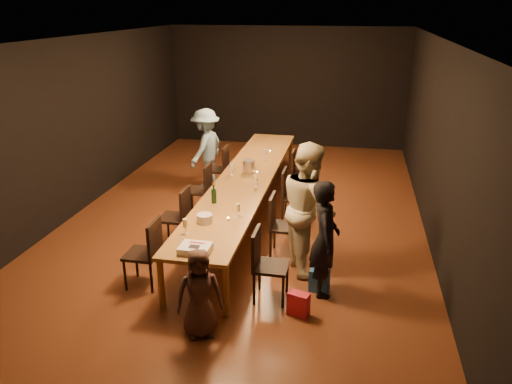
% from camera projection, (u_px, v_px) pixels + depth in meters
% --- Properties ---
extents(ground, '(10.00, 10.00, 0.00)m').
position_uv_depth(ground, '(246.00, 218.00, 8.68)').
color(ground, '#492312').
rests_on(ground, ground).
extents(room_shell, '(6.04, 10.04, 3.02)m').
position_uv_depth(room_shell, '(245.00, 99.00, 7.95)').
color(room_shell, black).
rests_on(room_shell, ground).
extents(table, '(0.90, 6.00, 0.75)m').
position_uv_depth(table, '(246.00, 180.00, 8.44)').
color(table, olive).
rests_on(table, ground).
extents(chair_right_0, '(0.42, 0.42, 0.93)m').
position_uv_depth(chair_right_0, '(271.00, 266.00, 6.16)').
color(chair_right_0, black).
rests_on(chair_right_0, ground).
extents(chair_right_1, '(0.42, 0.42, 0.93)m').
position_uv_depth(chair_right_1, '(285.00, 226.00, 7.26)').
color(chair_right_1, black).
rests_on(chair_right_1, ground).
extents(chair_right_2, '(0.42, 0.42, 0.93)m').
position_uv_depth(chair_right_2, '(295.00, 197.00, 8.36)').
color(chair_right_2, black).
rests_on(chair_right_2, ground).
extents(chair_right_3, '(0.42, 0.42, 0.93)m').
position_uv_depth(chair_right_3, '(303.00, 174.00, 9.47)').
color(chair_right_3, black).
rests_on(chair_right_3, ground).
extents(chair_left_0, '(0.42, 0.42, 0.93)m').
position_uv_depth(chair_left_0, '(142.00, 253.00, 6.47)').
color(chair_left_0, black).
rests_on(chair_left_0, ground).
extents(chair_left_1, '(0.42, 0.42, 0.93)m').
position_uv_depth(chair_left_1, '(174.00, 217.00, 7.57)').
color(chair_left_1, black).
rests_on(chair_left_1, ground).
extents(chair_left_2, '(0.42, 0.42, 0.93)m').
position_uv_depth(chair_left_2, '(198.00, 190.00, 8.68)').
color(chair_left_2, black).
rests_on(chair_left_2, ground).
extents(chair_left_3, '(0.42, 0.42, 0.93)m').
position_uv_depth(chair_left_3, '(216.00, 169.00, 9.78)').
color(chair_left_3, black).
rests_on(chair_left_3, ground).
extents(woman_birthday, '(0.43, 0.60, 1.52)m').
position_uv_depth(woman_birthday, '(325.00, 239.00, 6.21)').
color(woman_birthday, black).
rests_on(woman_birthday, ground).
extents(woman_tan, '(0.98, 1.08, 1.82)m').
position_uv_depth(woman_tan, '(309.00, 207.00, 6.76)').
color(woman_tan, beige).
rests_on(woman_tan, ground).
extents(man_blue, '(0.80, 1.12, 1.58)m').
position_uv_depth(man_blue, '(206.00, 148.00, 10.02)').
color(man_blue, '#7BA4BF').
rests_on(man_blue, ground).
extents(child, '(0.60, 0.50, 1.04)m').
position_uv_depth(child, '(199.00, 293.00, 5.47)').
color(child, '#472F27').
rests_on(child, ground).
extents(gift_bag_red, '(0.28, 0.21, 0.30)m').
position_uv_depth(gift_bag_red, '(299.00, 304.00, 5.94)').
color(gift_bag_red, red).
rests_on(gift_bag_red, ground).
extents(gift_bag_blue, '(0.27, 0.21, 0.30)m').
position_uv_depth(gift_bag_blue, '(319.00, 281.00, 6.43)').
color(gift_bag_blue, '#265CA8').
rests_on(gift_bag_blue, ground).
extents(birthday_cake, '(0.37, 0.30, 0.09)m').
position_uv_depth(birthday_cake, '(195.00, 249.00, 5.88)').
color(birthday_cake, white).
rests_on(birthday_cake, table).
extents(plate_stack, '(0.24, 0.24, 0.12)m').
position_uv_depth(plate_stack, '(205.00, 219.00, 6.66)').
color(plate_stack, silver).
rests_on(plate_stack, table).
extents(champagne_bottle, '(0.09, 0.09, 0.32)m').
position_uv_depth(champagne_bottle, '(214.00, 193.00, 7.29)').
color(champagne_bottle, black).
rests_on(champagne_bottle, table).
extents(ice_bucket, '(0.22, 0.22, 0.23)m').
position_uv_depth(ice_bucket, '(249.00, 167.00, 8.62)').
color(ice_bucket, '#BDBCC1').
rests_on(ice_bucket, table).
extents(wineglass_0, '(0.06, 0.06, 0.21)m').
position_uv_depth(wineglass_0, '(185.00, 226.00, 6.32)').
color(wineglass_0, beige).
rests_on(wineglass_0, table).
extents(wineglass_1, '(0.06, 0.06, 0.21)m').
position_uv_depth(wineglass_1, '(238.00, 211.00, 6.80)').
color(wineglass_1, beige).
rests_on(wineglass_1, table).
extents(wineglass_2, '(0.06, 0.06, 0.21)m').
position_uv_depth(wineglass_2, '(214.00, 194.00, 7.40)').
color(wineglass_2, silver).
rests_on(wineglass_2, table).
extents(wineglass_3, '(0.06, 0.06, 0.21)m').
position_uv_depth(wineglass_3, '(256.00, 181.00, 7.95)').
color(wineglass_3, beige).
rests_on(wineglass_3, table).
extents(wineglass_4, '(0.06, 0.06, 0.21)m').
position_uv_depth(wineglass_4, '(232.00, 169.00, 8.52)').
color(wineglass_4, silver).
rests_on(wineglass_4, table).
extents(wineglass_5, '(0.06, 0.06, 0.21)m').
position_uv_depth(wineglass_5, '(266.00, 155.00, 9.31)').
color(wineglass_5, silver).
rests_on(wineglass_5, table).
extents(tealight_near, '(0.05, 0.05, 0.03)m').
position_uv_depth(tealight_near, '(228.00, 219.00, 6.76)').
color(tealight_near, '#B2B7B2').
rests_on(tealight_near, table).
extents(tealight_mid, '(0.05, 0.05, 0.03)m').
position_uv_depth(tealight_mid, '(257.00, 173.00, 8.61)').
color(tealight_mid, '#B2B7B2').
rests_on(tealight_mid, table).
extents(tealight_far, '(0.05, 0.05, 0.03)m').
position_uv_depth(tealight_far, '(270.00, 152.00, 9.84)').
color(tealight_far, '#B2B7B2').
rests_on(tealight_far, table).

